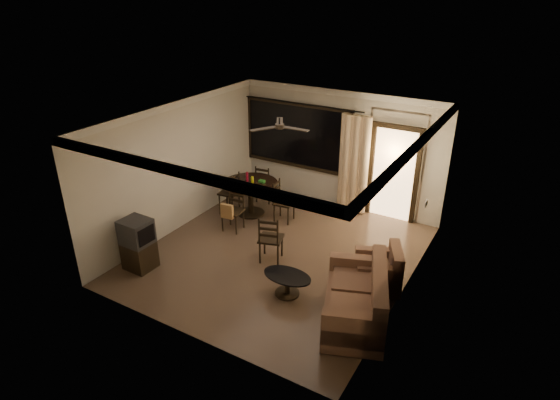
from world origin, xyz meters
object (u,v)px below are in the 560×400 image
Objects in this scene: dining_chair_west at (230,199)px; armchair at (380,271)px; dining_chair_east at (284,209)px; side_chair at (271,247)px; tv_cabinet at (138,244)px; dining_table at (251,189)px; dining_chair_north at (266,190)px; coffee_table at (287,281)px; sofa at (359,302)px; dining_chair_south at (233,217)px.

dining_chair_west is 4.29m from armchair.
dining_chair_east is 0.96× the size of side_chair.
tv_cabinet reaches higher than dining_chair_east.
dining_table is 1.33× the size of dining_chair_west.
tv_cabinet is 4.49m from armchair.
tv_cabinet reaches higher than dining_chair_west.
tv_cabinet is at bearing 177.79° from armchair.
armchair is 1.03× the size of side_chair.
tv_cabinet is (-0.46, -3.75, 0.23)m from dining_chair_north.
dining_chair_north is 0.96× the size of side_chair.
dining_chair_west is at bearing 142.19° from coffee_table.
side_chair is (1.45, -1.48, -0.33)m from dining_table.
dining_chair_west is 0.49× the size of sofa.
dining_chair_south is at bearing 33.47° from dining_chair_west.
sofa is at bearing -113.66° from armchair.
dining_chair_north is at bearing 146.32° from dining_chair_west.
dining_chair_south is 1.00× the size of dining_chair_north.
armchair reaches higher than coffee_table.
dining_chair_east is 1.69m from side_chair.
dining_chair_east is at bearing 45.70° from dining_chair_south.
dining_chair_south is 0.96× the size of side_chair.
armchair is 2.15m from side_chair.
coffee_table is at bearing 157.83° from sofa.
dining_chair_south reaches higher than armchair.
dining_chair_west is at bearing 131.38° from sofa.
coffee_table is at bearing 121.42° from dining_chair_north.
dining_table is 4.30m from sofa.
dining_chair_north is at bearing 90.00° from dining_chair_south.
dining_chair_north reaches higher than armchair.
dining_chair_south is at bearing 148.73° from armchair.
dining_chair_north is (0.45, 0.87, 0.00)m from dining_chair_west.
dining_chair_east is 3.07m from armchair.
dining_chair_east is 1.00× the size of dining_chair_south.
tv_cabinet is 1.14× the size of coffee_table.
tv_cabinet is at bearing -100.51° from dining_table.
sofa is (3.70, -3.10, 0.09)m from dining_chair_north.
side_chair is at bearing 135.85° from coffee_table.
side_chair is at bearing -164.61° from dining_chair_east.
dining_chair_west is 1.38m from dining_chair_east.
dining_chair_west is 1.00× the size of dining_chair_south.
tv_cabinet is at bearing -166.27° from coffee_table.
dining_chair_north is 4.21m from armchair.
dining_chair_east is 3.68m from sofa.
dining_chair_east is 1.07× the size of coffee_table.
side_chair is (-0.82, 0.80, 0.04)m from coffee_table.
dining_chair_south is at bearing 90.00° from dining_chair_north.
dining_table is 0.65m from dining_chair_west.
dining_table is at bearing -63.08° from side_chair.
dining_chair_south is 1.07× the size of coffee_table.
dining_chair_south is 1.50m from side_chair.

